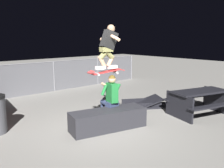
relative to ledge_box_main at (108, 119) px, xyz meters
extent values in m
plane|color=gray|center=(-0.07, 0.18, -0.25)|extent=(40.00, 40.00, 0.00)
cube|color=#28282D|center=(0.00, 0.00, 0.00)|extent=(2.04, 1.05, 0.50)
cube|color=#2D3856|center=(0.30, 0.19, 0.31)|extent=(0.32, 0.20, 0.12)
cube|color=#1E7233|center=(0.30, 0.19, 0.62)|extent=(0.27, 0.38, 0.50)
sphere|color=tan|center=(0.30, 0.19, 0.97)|extent=(0.20, 0.20, 0.20)
sphere|color=brown|center=(0.30, 0.19, 0.99)|extent=(0.19, 0.19, 0.19)
cylinder|color=#1E7233|center=(0.12, 0.30, 0.70)|extent=(0.20, 0.12, 0.29)
cylinder|color=tan|center=(0.22, 0.38, 0.80)|extent=(0.25, 0.12, 0.19)
cylinder|color=#1E7233|center=(0.51, 0.20, 0.70)|extent=(0.20, 0.12, 0.29)
cylinder|color=tan|center=(0.45, 0.32, 0.80)|extent=(0.25, 0.12, 0.19)
cylinder|color=#2D3856|center=(0.26, 0.41, 0.29)|extent=(0.23, 0.42, 0.14)
cylinder|color=#2D3856|center=(0.31, 0.60, 0.02)|extent=(0.11, 0.11, 0.46)
cube|color=black|center=(0.32, 0.65, -0.21)|extent=(0.16, 0.28, 0.08)
cylinder|color=#2D3856|center=(0.43, 0.37, 0.29)|extent=(0.23, 0.42, 0.14)
cylinder|color=#2D3856|center=(0.48, 0.56, 0.02)|extent=(0.11, 0.11, 0.46)
cube|color=black|center=(0.49, 0.61, -0.21)|extent=(0.16, 0.28, 0.08)
cube|color=#B72D2D|center=(0.18, 0.28, 1.18)|extent=(0.82, 0.33, 0.11)
cube|color=#B72D2D|center=(0.63, 0.20, 1.20)|extent=(0.15, 0.22, 0.04)
cube|color=#B72D2D|center=(-0.26, 0.36, 1.20)|extent=(0.15, 0.22, 0.07)
cube|color=#99999E|center=(0.46, 0.23, 1.15)|extent=(0.09, 0.17, 0.04)
cylinder|color=white|center=(0.47, 0.32, 1.13)|extent=(0.06, 0.04, 0.05)
cylinder|color=white|center=(0.44, 0.14, 1.13)|extent=(0.06, 0.04, 0.05)
cube|color=#99999E|center=(-0.09, 0.33, 1.15)|extent=(0.09, 0.17, 0.04)
cylinder|color=white|center=(-0.08, 0.42, 1.13)|extent=(0.06, 0.04, 0.05)
cylinder|color=white|center=(-0.11, 0.24, 1.13)|extent=(0.06, 0.04, 0.05)
cube|color=white|center=(0.36, 0.25, 1.29)|extent=(0.27, 0.14, 0.08)
cube|color=white|center=(0.01, 0.31, 1.29)|extent=(0.27, 0.14, 0.08)
cylinder|color=tan|center=(0.31, 0.26, 1.45)|extent=(0.25, 0.14, 0.31)
cylinder|color=olive|center=(0.24, 0.27, 1.65)|extent=(0.35, 0.18, 0.33)
cylinder|color=tan|center=(0.06, 0.30, 1.45)|extent=(0.25, 0.14, 0.31)
cylinder|color=olive|center=(0.13, 0.29, 1.65)|extent=(0.35, 0.18, 0.33)
cube|color=olive|center=(0.18, 0.28, 1.75)|extent=(0.33, 0.25, 0.12)
cube|color=black|center=(0.26, 0.27, 1.99)|extent=(0.48, 0.29, 0.52)
sphere|color=tan|center=(0.32, 0.26, 2.27)|extent=(0.20, 0.20, 0.20)
cylinder|color=tan|center=(0.32, 0.48, 2.05)|extent=(0.15, 0.45, 0.19)
cylinder|color=tan|center=(0.24, 0.05, 2.05)|extent=(0.15, 0.45, 0.19)
cube|color=black|center=(2.26, 0.76, -0.22)|extent=(1.43, 1.30, 0.06)
cube|color=black|center=(2.26, 0.76, -0.14)|extent=(1.39, 1.27, 0.41)
cube|color=black|center=(2.26, 1.11, -0.15)|extent=(0.93, 0.57, 0.20)
cube|color=black|center=(2.26, 0.41, -0.15)|extent=(0.93, 0.57, 0.20)
cube|color=black|center=(2.79, -0.94, 0.47)|extent=(1.83, 1.14, 0.06)
cube|color=black|center=(2.94, -0.41, 0.17)|extent=(1.70, 0.70, 0.04)
cube|color=black|center=(2.64, -1.47, 0.17)|extent=(1.70, 0.70, 0.04)
cube|color=black|center=(3.53, -1.15, 0.11)|extent=(0.36, 1.07, 0.72)
cube|color=black|center=(2.05, -0.73, 0.11)|extent=(0.36, 1.07, 0.72)
cylinder|color=slate|center=(1.13, 4.93, 0.39)|extent=(0.05, 0.05, 1.28)
cylinder|color=slate|center=(3.53, 4.93, 0.39)|extent=(0.05, 0.05, 1.28)
cylinder|color=slate|center=(5.93, 4.93, 0.39)|extent=(0.05, 0.05, 1.28)
cylinder|color=slate|center=(-0.07, 4.93, 1.03)|extent=(12.00, 0.04, 0.04)
cube|color=#59595E|center=(-0.07, 4.93, 0.39)|extent=(12.00, 0.01, 1.28)
camera|label=1|loc=(-3.78, -4.44, 2.05)|focal=38.64mm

